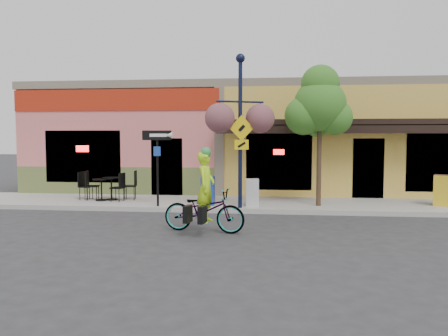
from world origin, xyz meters
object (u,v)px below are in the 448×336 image
object	(u,v)px
cyclist_rider	(206,197)
newspaper_box_blue	(208,191)
newspaper_box_grey	(252,193)
lamp_post	(240,131)
building	(251,139)
street_tree	(319,135)
one_way_sign	(158,169)
bicycle	(204,210)

from	to	relation	value
cyclist_rider	newspaper_box_blue	xyz separation A→B (m)	(-0.44, 3.34, -0.25)
newspaper_box_grey	lamp_post	bearing A→B (deg)	-137.44
building	street_tree	bearing A→B (deg)	-68.23
building	newspaper_box_blue	bearing A→B (deg)	-99.87
one_way_sign	newspaper_box_grey	size ratio (longest dim) A/B	2.76
building	newspaper_box_grey	bearing A→B (deg)	-87.04
lamp_post	street_tree	xyz separation A→B (m)	(2.47, 0.71, -0.11)
building	one_way_sign	distance (m)	7.32
street_tree	bicycle	bearing A→B (deg)	-131.43
newspaper_box_blue	street_tree	size ratio (longest dim) A/B	0.21
street_tree	building	bearing A→B (deg)	111.77
bicycle	one_way_sign	distance (m)	3.59
building	lamp_post	world-z (taller)	lamp_post
cyclist_rider	newspaper_box_blue	distance (m)	3.37
newspaper_box_grey	bicycle	bearing A→B (deg)	-111.96
lamp_post	bicycle	bearing A→B (deg)	-126.25
cyclist_rider	one_way_sign	distance (m)	3.56
bicycle	newspaper_box_blue	xyz separation A→B (m)	(-0.39, 3.34, 0.07)
bicycle	cyclist_rider	xyz separation A→B (m)	(0.05, 0.00, 0.33)
cyclist_rider	bicycle	bearing A→B (deg)	100.09
bicycle	lamp_post	bearing A→B (deg)	-3.41
lamp_post	newspaper_box_grey	bearing A→B (deg)	23.84
newspaper_box_blue	one_way_sign	bearing A→B (deg)	-164.81
lamp_post	newspaper_box_blue	world-z (taller)	lamp_post
building	cyclist_rider	xyz separation A→B (m)	(-0.67, -9.68, -1.38)
bicycle	street_tree	distance (m)	5.12
lamp_post	newspaper_box_blue	size ratio (longest dim) A/B	5.08
lamp_post	cyclist_rider	bearing A→B (deg)	-125.30
one_way_sign	newspaper_box_blue	distance (m)	1.76
lamp_post	newspaper_box_blue	bearing A→B (deg)	133.50
lamp_post	one_way_sign	world-z (taller)	lamp_post
cyclist_rider	newspaper_box_grey	world-z (taller)	cyclist_rider
cyclist_rider	one_way_sign	bearing A→B (deg)	44.33
bicycle	one_way_sign	world-z (taller)	one_way_sign
bicycle	cyclist_rider	size ratio (longest dim) A/B	1.19
cyclist_rider	street_tree	world-z (taller)	street_tree
bicycle	street_tree	size ratio (longest dim) A/B	0.46
cyclist_rider	street_tree	bearing A→B (deg)	-30.88
building	cyclist_rider	size ratio (longest dim) A/B	10.47
building	newspaper_box_grey	size ratio (longest dim) A/B	20.96
newspaper_box_blue	street_tree	world-z (taller)	street_tree
lamp_post	newspaper_box_grey	xyz separation A→B (m)	(0.36, 0.38, -1.93)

